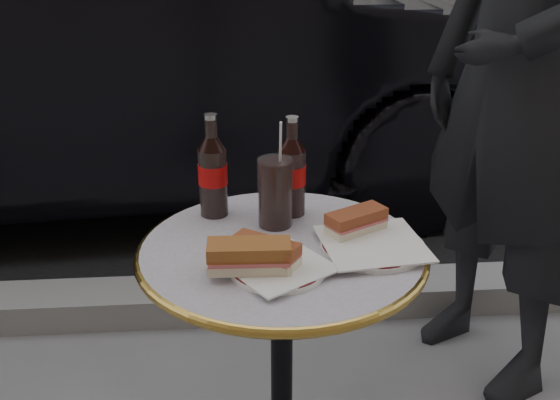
{
  "coord_description": "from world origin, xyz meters",
  "views": [
    {
      "loc": [
        -0.11,
        -1.32,
        1.42
      ],
      "look_at": [
        0.0,
        0.05,
        0.82
      ],
      "focal_mm": 45.0,
      "sensor_mm": 36.0,
      "label": 1
    }
  ],
  "objects": [
    {
      "name": "parked_car",
      "position": [
        -0.61,
        2.08,
        0.73
      ],
      "size": [
        1.92,
        4.55,
        1.46
      ],
      "primitive_type": "imported",
      "rotation": [
        0.0,
        0.0,
        1.66
      ],
      "color": "black",
      "rests_on": "ground"
    },
    {
      "name": "cola_glass",
      "position": [
        -0.01,
        0.11,
        0.81
      ],
      "size": [
        0.09,
        0.09,
        0.16
      ],
      "primitive_type": "cylinder",
      "rotation": [
        0.0,
        0.0,
        -0.18
      ],
      "color": "black",
      "rests_on": "bistro_table"
    },
    {
      "name": "sandwich_left_b",
      "position": [
        -0.04,
        -0.09,
        0.77
      ],
      "size": [
        0.15,
        0.13,
        0.05
      ],
      "primitive_type": "cube",
      "rotation": [
        0.0,
        0.0,
        -0.6
      ],
      "color": "brown",
      "rests_on": "plate_left"
    },
    {
      "name": "plate_left",
      "position": [
        -0.02,
        -0.1,
        0.74
      ],
      "size": [
        0.25,
        0.25,
        0.01
      ],
      "primitive_type": "cylinder",
      "rotation": [
        0.0,
        0.0,
        0.4
      ],
      "color": "white",
      "rests_on": "bistro_table"
    },
    {
      "name": "bistro_table",
      "position": [
        0.0,
        0.0,
        0.37
      ],
      "size": [
        0.62,
        0.62,
        0.73
      ],
      "primitive_type": null,
      "color": "#BAB2C4",
      "rests_on": "ground"
    },
    {
      "name": "sandwich_right",
      "position": [
        0.16,
        0.04,
        0.77
      ],
      "size": [
        0.15,
        0.12,
        0.05
      ],
      "primitive_type": "cube",
      "rotation": [
        0.0,
        0.0,
        0.51
      ],
      "color": "brown",
      "rests_on": "plate_right"
    },
    {
      "name": "curb",
      "position": [
        0.0,
        0.9,
        0.05
      ],
      "size": [
        40.0,
        0.2,
        0.12
      ],
      "primitive_type": "cube",
      "color": "gray",
      "rests_on": "ground"
    },
    {
      "name": "cola_bottle_right",
      "position": [
        0.04,
        0.17,
        0.85
      ],
      "size": [
        0.07,
        0.07,
        0.24
      ],
      "primitive_type": null,
      "rotation": [
        0.0,
        0.0,
        -0.06
      ],
      "color": "black",
      "rests_on": "bistro_table"
    },
    {
      "name": "pedestrian",
      "position": [
        0.72,
        0.53,
        0.94
      ],
      "size": [
        0.7,
        0.81,
        1.89
      ],
      "primitive_type": "imported",
      "rotation": [
        0.0,
        0.0,
        -1.14
      ],
      "color": "black",
      "rests_on": "ground"
    },
    {
      "name": "sandwich_left_a",
      "position": [
        -0.07,
        -0.11,
        0.77
      ],
      "size": [
        0.17,
        0.08,
        0.06
      ],
      "primitive_type": "cube",
      "rotation": [
        0.0,
        0.0,
        -0.03
      ],
      "color": "#975626",
      "rests_on": "plate_left"
    },
    {
      "name": "plate_right",
      "position": [
        0.19,
        -0.03,
        0.74
      ],
      "size": [
        0.23,
        0.23,
        0.01
      ],
      "primitive_type": "cylinder",
      "rotation": [
        0.0,
        0.0,
        -0.05
      ],
      "color": "silver",
      "rests_on": "bistro_table"
    },
    {
      "name": "asphalt_road",
      "position": [
        0.0,
        5.0,
        0.0
      ],
      "size": [
        40.0,
        8.0,
        0.0
      ],
      "primitive_type": "cube",
      "color": "black",
      "rests_on": "ground"
    },
    {
      "name": "cola_bottle_left",
      "position": [
        -0.14,
        0.18,
        0.85
      ],
      "size": [
        0.09,
        0.09,
        0.24
      ],
      "primitive_type": null,
      "rotation": [
        0.0,
        0.0,
        0.32
      ],
      "color": "black",
      "rests_on": "bistro_table"
    }
  ]
}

